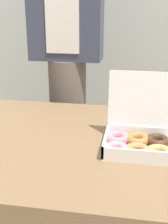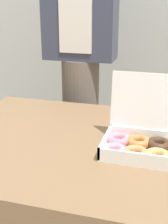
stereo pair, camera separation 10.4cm
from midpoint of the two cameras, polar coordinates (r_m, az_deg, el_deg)
The scene contains 3 objects.
table at distance 1.34m, azimuth -0.04°, elevation -18.94°, with size 0.95×0.80×0.72m.
donut_box at distance 1.07m, azimuth 13.96°, elevation -5.40°, with size 0.31×0.22×0.25m.
person_customer at distance 1.68m, azimuth 1.14°, elevation 10.74°, with size 0.37×0.21×1.67m.
Camera 2 is at (0.34, -0.99, 1.20)m, focal length 50.00 mm.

